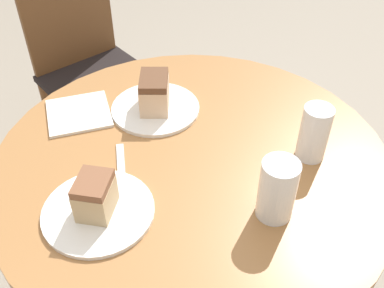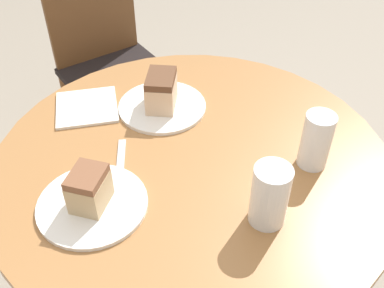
% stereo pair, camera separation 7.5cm
% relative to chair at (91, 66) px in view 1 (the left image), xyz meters
% --- Properties ---
extents(table, '(0.97, 0.97, 0.74)m').
position_rel_chair_xyz_m(table, '(-0.10, -0.90, 0.03)').
color(table, '#9E6B3D').
rests_on(table, ground_plane).
extents(chair, '(0.45, 0.45, 0.97)m').
position_rel_chair_xyz_m(chair, '(0.00, 0.00, 0.00)').
color(chair, brown).
rests_on(chair, ground_plane).
extents(plate_near, '(0.24, 0.24, 0.01)m').
position_rel_chair_xyz_m(plate_near, '(-0.37, -0.93, 0.24)').
color(plate_near, white).
rests_on(plate_near, table).
extents(plate_far, '(0.24, 0.24, 0.01)m').
position_rel_chair_xyz_m(plate_far, '(-0.08, -0.69, 0.24)').
color(plate_far, white).
rests_on(plate_far, table).
extents(cake_slice_near, '(0.11, 0.11, 0.09)m').
position_rel_chair_xyz_m(cake_slice_near, '(-0.37, -0.93, 0.29)').
color(cake_slice_near, tan).
rests_on(cake_slice_near, plate_near).
extents(cake_slice_far, '(0.12, 0.13, 0.10)m').
position_rel_chair_xyz_m(cake_slice_far, '(-0.08, -0.69, 0.30)').
color(cake_slice_far, beige).
rests_on(cake_slice_far, plate_far).
extents(glass_lemonade, '(0.07, 0.07, 0.14)m').
position_rel_chair_xyz_m(glass_lemonade, '(0.14, -1.05, 0.30)').
color(glass_lemonade, silver).
rests_on(glass_lemonade, table).
extents(glass_water, '(0.08, 0.08, 0.14)m').
position_rel_chair_xyz_m(glass_water, '(-0.05, -1.14, 0.30)').
color(glass_water, silver).
rests_on(glass_water, table).
extents(napkin_stack, '(0.20, 0.20, 0.01)m').
position_rel_chair_xyz_m(napkin_stack, '(-0.26, -0.59, 0.24)').
color(napkin_stack, silver).
rests_on(napkin_stack, table).
extents(fork, '(0.08, 0.15, 0.00)m').
position_rel_chair_xyz_m(fork, '(-0.26, -0.84, 0.24)').
color(fork, silver).
rests_on(fork, table).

